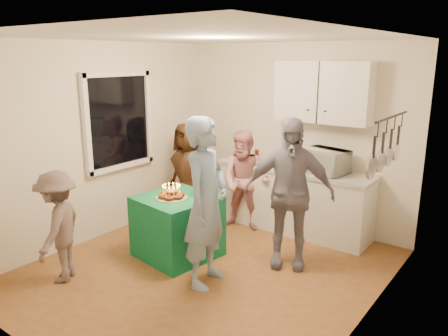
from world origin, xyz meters
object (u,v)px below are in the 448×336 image
Objects in this scene: punch_jar at (203,182)px; woman_back_right at (289,193)px; microwave at (325,161)px; woman_back_left at (188,172)px; party_table at (177,226)px; woman_back_center at (245,181)px; man_birthday at (206,203)px; child_near_left at (58,227)px; counter at (293,200)px.

woman_back_right is at bearing 20.08° from punch_jar.
woman_back_left reaches higher than microwave.
punch_jar is at bearing 47.98° from party_table.
woman_back_right reaches higher than woman_back_left.
microwave is 1.14m from woman_back_center.
party_table is 2.50× the size of punch_jar.
man_birthday reaches higher than woman_back_right.
child_near_left is (-0.79, -2.43, -0.09)m from woman_back_center.
microwave is at bearing 64.97° from woman_back_right.
woman_back_left reaches higher than child_near_left.
woman_back_right is at bearing 101.00° from child_near_left.
woman_back_left is at bearing 178.06° from woman_back_center.
party_table is (-0.72, -1.60, -0.05)m from counter.
woman_back_left is at bearing 141.95° from woman_back_right.
woman_back_center is (-0.05, 0.97, -0.22)m from punch_jar.
woman_back_left is at bearing 148.41° from child_near_left.
counter is 1.76m from party_table.
counter is 0.78m from microwave.
woman_back_center is (0.17, 1.21, 0.33)m from party_table.
man_birthday is at bearing -90.48° from counter.
man_birthday is at bearing 90.51° from child_near_left.
party_table is 1.27m from woman_back_center.
punch_jar is at bearing 116.17° from child_near_left.
man_birthday is 1.04× the size of woman_back_right.
counter is 3.87× the size of microwave.
child_near_left is at bearing -116.84° from party_table.
party_table is at bearing 119.09° from child_near_left.
counter is 1.54m from punch_jar.
counter is 3.13m from child_near_left.
punch_jar is 1.04m from woman_back_right.
counter reaches higher than party_table.
woman_back_right is (0.01, -1.01, -0.18)m from microwave.
counter is at bearing 69.60° from punch_jar.
woman_back_left is (-1.89, -0.59, -0.33)m from microwave.
counter is 6.47× the size of punch_jar.
woman_back_left is 1.95m from woman_back_right.
man_birthday is 1.94m from woman_back_left.
microwave reaches higher than counter.
woman_back_right is (1.90, -0.41, 0.14)m from woman_back_left.
man_birthday is (-0.02, -1.91, 0.48)m from counter.
microwave is 1.67× the size of punch_jar.
man_birthday is 1.29× the size of woman_back_center.
party_table is 0.94m from man_birthday.
party_table is at bearing -132.02° from punch_jar.
woman_back_center is at bearing 123.15° from woman_back_right.
party_table is at bearing -114.31° from counter.
woman_back_left is 0.84× the size of woman_back_right.
punch_jar is at bearing -110.40° from counter.
child_near_left is (-0.83, -1.46, -0.31)m from punch_jar.
punch_jar is at bearing -102.08° from woman_back_center.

